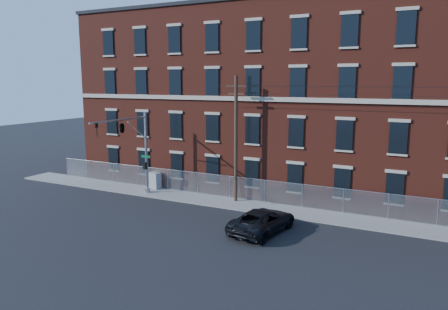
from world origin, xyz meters
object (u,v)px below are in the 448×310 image
pickup_truck (263,221)px  utility_cabinet (155,180)px  utility_pole_near (236,137)px  traffic_signal_mast (128,135)px

pickup_truck → utility_cabinet: utility_cabinet is taller
utility_pole_near → pickup_truck: utility_pole_near is taller
utility_pole_near → utility_cabinet: 9.39m
traffic_signal_mast → utility_cabinet: 5.94m
traffic_signal_mast → utility_cabinet: traffic_signal_mast is taller
pickup_truck → utility_cabinet: bearing=-16.2°
pickup_truck → utility_cabinet: size_ratio=3.79×
traffic_signal_mast → utility_pole_near: bearing=23.1°
traffic_signal_mast → utility_cabinet: bearing=93.6°
utility_pole_near → utility_cabinet: utility_pole_near is taller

